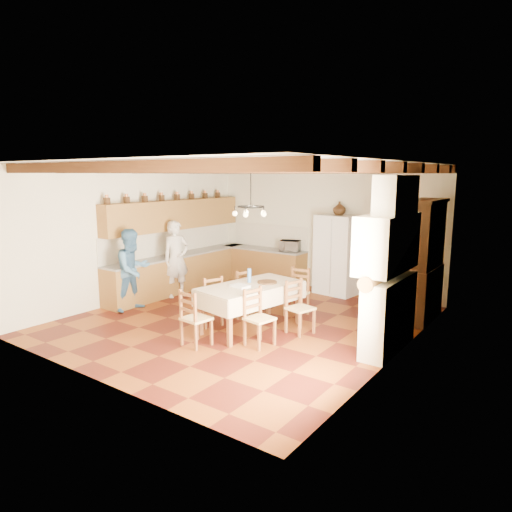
{
  "coord_description": "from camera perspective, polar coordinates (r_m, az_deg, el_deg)",
  "views": [
    {
      "loc": [
        5.18,
        -6.76,
        2.8
      ],
      "look_at": [
        0.1,
        0.3,
        1.25
      ],
      "focal_mm": 32.0,
      "sensor_mm": 36.0,
      "label": 1
    }
  ],
  "objects": [
    {
      "name": "person_woman_blue",
      "position": [
        9.81,
        -15.12,
        -1.67
      ],
      "size": [
        0.65,
        0.83,
        1.71
      ],
      "primitive_type": "imported",
      "rotation": [
        0.0,
        0.0,
        1.57
      ],
      "color": "teal",
      "rests_on": "floor"
    },
    {
      "name": "wall_back",
      "position": [
        11.35,
        8.36,
        3.42
      ],
      "size": [
        6.0,
        0.02,
        3.0
      ],
      "primitive_type": "cube",
      "color": "#EBE6C5",
      "rests_on": "ground"
    },
    {
      "name": "lower_cabinets_back",
      "position": [
        12.05,
        1.0,
        -1.24
      ],
      "size": [
        2.3,
        0.6,
        0.86
      ],
      "primitive_type": "cube",
      "color": "brown",
      "rests_on": "ground"
    },
    {
      "name": "wall_left",
      "position": [
        10.7,
        -14.63,
        2.8
      ],
      "size": [
        0.02,
        6.5,
        3.0
      ],
      "primitive_type": "cube",
      "color": "#EBE6C5",
      "rests_on": "ground"
    },
    {
      "name": "chair_left_far",
      "position": [
        9.18,
        -2.4,
        -4.54
      ],
      "size": [
        0.43,
        0.45,
        0.96
      ],
      "primitive_type": null,
      "rotation": [
        0.0,
        0.0,
        -1.64
      ],
      "color": "brown",
      "rests_on": "floor"
    },
    {
      "name": "backsplash_left",
      "position": [
        11.41,
        -10.43,
        1.88
      ],
      "size": [
        0.03,
        4.3,
        0.6
      ],
      "primitive_type": "cube",
      "color": "silver",
      "rests_on": "ground"
    },
    {
      "name": "wall_picture",
      "position": [
        10.67,
        15.76,
        4.62
      ],
      "size": [
        0.34,
        0.03,
        0.42
      ],
      "primitive_type": "cube",
      "color": "black",
      "rests_on": "ground"
    },
    {
      "name": "chair_end_near",
      "position": [
        7.66,
        -7.5,
        -7.62
      ],
      "size": [
        0.46,
        0.44,
        0.96
      ],
      "primitive_type": null,
      "rotation": [
        0.0,
        0.0,
        3.03
      ],
      "color": "brown",
      "rests_on": "floor"
    },
    {
      "name": "dining_table",
      "position": [
        8.29,
        -0.64,
        -4.18
      ],
      "size": [
        1.31,
        2.06,
        0.84
      ],
      "rotation": [
        0.0,
        0.0,
        -0.18
      ],
      "color": "beige",
      "rests_on": "floor"
    },
    {
      "name": "refrigerator",
      "position": [
        10.98,
        10.25,
        0.18
      ],
      "size": [
        1.02,
        0.87,
        1.88
      ],
      "primitive_type": "cube",
      "rotation": [
        0.0,
        0.0,
        -0.11
      ],
      "color": "white",
      "rests_on": "floor"
    },
    {
      "name": "countertop_left",
      "position": [
        11.26,
        -9.37,
        0.15
      ],
      "size": [
        0.62,
        4.3,
        0.04
      ],
      "primitive_type": "cube",
      "color": "slate",
      "rests_on": "lower_cabinets_left"
    },
    {
      "name": "upper_cabinets",
      "position": [
        11.22,
        -9.97,
        5.1
      ],
      "size": [
        0.35,
        4.2,
        0.7
      ],
      "primitive_type": "cube",
      "color": "brown",
      "rests_on": "ground"
    },
    {
      "name": "floor",
      "position": [
        8.97,
        -1.66,
        -8.16
      ],
      "size": [
        6.0,
        6.5,
        0.02
      ],
      "primitive_type": "cube",
      "color": "#48150C",
      "rests_on": "ground"
    },
    {
      "name": "fireplace",
      "position": [
        7.51,
        15.98,
        -1.03
      ],
      "size": [
        0.56,
        1.6,
        2.8
      ],
      "primitive_type": null,
      "color": "beige",
      "rests_on": "ground"
    },
    {
      "name": "person_man",
      "position": [
        10.68,
        -9.94,
        -0.35
      ],
      "size": [
        0.59,
        0.74,
        1.78
      ],
      "primitive_type": "imported",
      "rotation": [
        0.0,
        0.0,
        1.29
      ],
      "color": "silver",
      "rests_on": "floor"
    },
    {
      "name": "chair_left_near",
      "position": [
        8.64,
        -5.92,
        -5.53
      ],
      "size": [
        0.51,
        0.52,
        0.96
      ],
      "primitive_type": null,
      "rotation": [
        0.0,
        0.0,
        -1.89
      ],
      "color": "brown",
      "rests_on": "floor"
    },
    {
      "name": "fridge_vase",
      "position": [
        10.85,
        10.37,
        5.89
      ],
      "size": [
        0.32,
        0.32,
        0.31
      ],
      "primitive_type": "imported",
      "rotation": [
        0.0,
        0.0,
        0.07
      ],
      "color": "#3C2510",
      "rests_on": "refrigerator"
    },
    {
      "name": "chair_right_far",
      "position": [
        8.19,
        5.55,
        -6.4
      ],
      "size": [
        0.5,
        0.51,
        0.96
      ],
      "primitive_type": null,
      "rotation": [
        0.0,
        0.0,
        1.31
      ],
      "color": "brown",
      "rests_on": "floor"
    },
    {
      "name": "lower_cabinets_left",
      "position": [
        11.34,
        -9.31,
        -2.09
      ],
      "size": [
        0.6,
        4.3,
        0.86
      ],
      "primitive_type": "cube",
      "color": "brown",
      "rests_on": "ground"
    },
    {
      "name": "ceiling_beams",
      "position": [
        8.52,
        -1.76,
        10.84
      ],
      "size": [
        6.0,
        6.3,
        0.16
      ],
      "primitive_type": null,
      "color": "#3A1D0F",
      "rests_on": "ground"
    },
    {
      "name": "ceiling",
      "position": [
        8.52,
        -1.76,
        11.51
      ],
      "size": [
        6.0,
        6.5,
        0.02
      ],
      "primitive_type": "cube",
      "color": "silver",
      "rests_on": "ground"
    },
    {
      "name": "chair_end_far",
      "position": [
        9.21,
        5.09,
        -4.52
      ],
      "size": [
        0.45,
        0.43,
        0.96
      ],
      "primitive_type": null,
      "rotation": [
        0.0,
        0.0,
        0.07
      ],
      "color": "brown",
      "rests_on": "floor"
    },
    {
      "name": "backsplash_back",
      "position": [
        12.15,
        1.77,
        2.54
      ],
      "size": [
        2.3,
        0.03,
        0.6
      ],
      "primitive_type": "cube",
      "color": "silver",
      "rests_on": "ground"
    },
    {
      "name": "hutch",
      "position": [
        9.35,
        20.11,
        -0.53
      ],
      "size": [
        0.55,
        1.3,
        2.35
      ],
      "primitive_type": null,
      "rotation": [
        0.0,
        0.0,
        0.0
      ],
      "color": "#3C2510",
      "rests_on": "floor"
    },
    {
      "name": "microwave",
      "position": [
        11.51,
        4.27,
        1.27
      ],
      "size": [
        0.57,
        0.46,
        0.27
      ],
      "primitive_type": "imported",
      "rotation": [
        0.0,
        0.0,
        0.3
      ],
      "color": "silver",
      "rests_on": "countertop_back"
    },
    {
      "name": "wall_front",
      "position": [
        6.39,
        -19.8,
        -2.25
      ],
      "size": [
        6.0,
        0.02,
        3.0
      ],
      "primitive_type": "cube",
      "color": "#EBE6C5",
      "rests_on": "ground"
    },
    {
      "name": "chandelier",
      "position": [
        8.06,
        -0.66,
        6.19
      ],
      "size": [
        0.47,
        0.47,
        0.03
      ],
      "primitive_type": "torus",
      "color": "black",
      "rests_on": "ground"
    },
    {
      "name": "person_woman_red",
      "position": [
        8.61,
        14.38,
        -3.49
      ],
      "size": [
        0.74,
        1.05,
        1.65
      ],
      "primitive_type": "imported",
      "rotation": [
        0.0,
        0.0,
        -1.18
      ],
      "color": "red",
      "rests_on": "floor"
    },
    {
      "name": "wall_right",
      "position": [
        7.22,
        17.64,
        -0.76
      ],
      "size": [
        0.02,
        6.5,
        3.0
      ],
      "primitive_type": "cube",
      "color": "#EBE6C5",
      "rests_on": "ground"
    },
    {
      "name": "countertop_back",
      "position": [
        11.97,
        1.0,
        0.87
      ],
      "size": [
        2.34,
        0.62,
        0.04
      ],
      "primitive_type": "cube",
      "color": "slate",
      "rests_on": "lower_cabinets_back"
    },
    {
      "name": "chair_right_near",
      "position": [
        7.59,
        0.45,
        -7.71
      ],
      "size": [
        0.47,
        0.49,
        0.96
      ],
      "primitive_type": null,
      "rotation": [
        0.0,
        0.0,
        1.39
      ],
      "color": "brown",
      "rests_on": "floor"
    }
  ]
}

